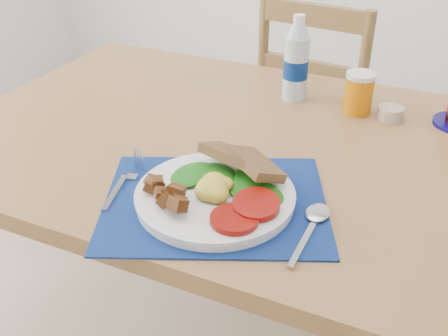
% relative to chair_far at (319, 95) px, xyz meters
% --- Properties ---
extents(table, '(1.40, 0.90, 0.75)m').
position_rel_chair_far_xyz_m(table, '(0.03, -0.74, 0.10)').
color(table, brown).
rests_on(table, ground).
extents(chair_far, '(0.46, 0.44, 1.11)m').
position_rel_chair_far_xyz_m(chair_far, '(0.00, 0.00, 0.00)').
color(chair_far, brown).
rests_on(chair_far, ground).
extents(placemat, '(0.50, 0.46, 0.00)m').
position_rel_chair_far_xyz_m(placemat, '(0.06, -1.00, 0.19)').
color(placemat, black).
rests_on(placemat, table).
extents(breakfast_plate, '(0.29, 0.29, 0.07)m').
position_rel_chair_far_xyz_m(breakfast_plate, '(0.05, -1.00, 0.21)').
color(breakfast_plate, silver).
rests_on(breakfast_plate, placemat).
extents(fork, '(0.04, 0.17, 0.00)m').
position_rel_chair_far_xyz_m(fork, '(-0.13, -1.01, 0.19)').
color(fork, '#B2B5BA').
rests_on(fork, placemat).
extents(spoon, '(0.04, 0.18, 0.01)m').
position_rel_chair_far_xyz_m(spoon, '(0.25, -0.99, 0.19)').
color(spoon, '#B2B5BA').
rests_on(spoon, placemat).
extents(water_bottle, '(0.06, 0.06, 0.22)m').
position_rel_chair_far_xyz_m(water_bottle, '(0.04, -0.48, 0.28)').
color(water_bottle, '#ADBFCC').
rests_on(water_bottle, table).
extents(juice_glass, '(0.07, 0.07, 0.10)m').
position_rel_chair_far_xyz_m(juice_glass, '(0.21, -0.50, 0.24)').
color(juice_glass, '#C36705').
rests_on(juice_glass, table).
extents(ramekin, '(0.06, 0.06, 0.03)m').
position_rel_chair_far_xyz_m(ramekin, '(0.30, -0.50, 0.20)').
color(ramekin, tan).
rests_on(ramekin, table).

